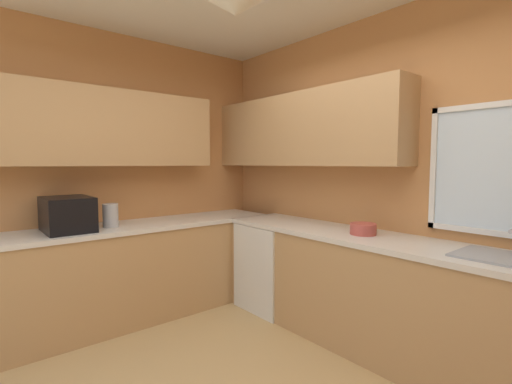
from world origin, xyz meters
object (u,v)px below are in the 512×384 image
Objects in this scene: kettle at (111,215)px; sink_assembly at (511,258)px; dishwasher at (275,265)px; microwave at (67,214)px; bowl at (363,229)px.

kettle is 3.05m from sink_assembly.
kettle reaches higher than sink_assembly.
sink_assembly is at bearing 28.63° from kettle.
kettle is 0.36× the size of sink_assembly.
kettle reaches higher than dishwasher.
dishwasher is 1.78× the size of microwave.
microwave reaches higher than kettle.
sink_assembly is 2.81× the size of bowl.
kettle is 2.20m from bowl.
dishwasher is at bearing 69.54° from microwave.
sink_assembly is (2.67, 1.46, -0.09)m from kettle.
microwave is at bearing -110.46° from dishwasher.
bowl reaches higher than dishwasher.
bowl is (1.02, 0.03, 0.52)m from dishwasher.
kettle is at bearing -151.37° from sink_assembly.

